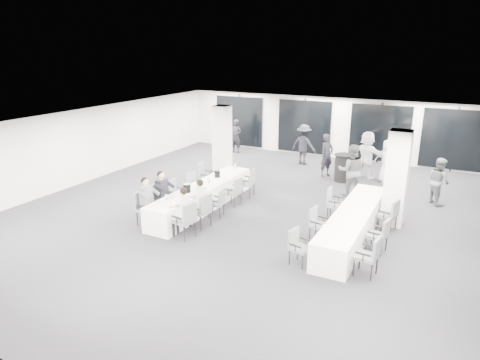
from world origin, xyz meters
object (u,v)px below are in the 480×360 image
at_px(chair_side_left_near, 298,244).
at_px(banquet_table_side, 353,224).
at_px(chair_side_right_near, 370,254).
at_px(chair_side_left_mid, 317,222).
at_px(chair_main_right_far, 249,181).
at_px(cocktail_table, 343,168).
at_px(standing_guest_f, 367,152).
at_px(ice_bucket_far, 217,174).
at_px(banquet_table_main, 203,197).
at_px(chair_main_right_mid, 218,201).
at_px(chair_main_right_fourth, 235,190).
at_px(standing_guest_g, 236,134).
at_px(standing_guest_e, 388,158).
at_px(chair_side_left_far, 334,202).
at_px(standing_guest_c, 304,142).
at_px(chair_main_left_second, 159,198).
at_px(chair_main_right_second, 202,209).
at_px(chair_main_left_near, 144,206).
at_px(chair_main_right_near, 186,218).
at_px(standing_guest_h, 439,178).
at_px(chair_main_left_mid, 175,192).
at_px(chair_side_right_mid, 380,234).
at_px(standing_guest_a, 327,153).
at_px(standing_guest_d, 387,158).
at_px(chair_main_left_fourth, 193,184).
at_px(standing_guest_b, 351,167).
at_px(ice_bucket_near, 187,188).
at_px(chair_main_left_far, 205,175).
at_px(chair_side_right_far, 390,213).

bearing_deg(chair_side_left_near, banquet_table_side, 170.92).
distance_m(chair_side_left_near, chair_side_right_near, 1.67).
xyz_separation_m(banquet_table_side, chair_side_left_mid, (-0.83, -0.62, 0.13)).
bearing_deg(chair_main_right_far, cocktail_table, -42.30).
distance_m(standing_guest_f, ice_bucket_far, 6.27).
xyz_separation_m(banquet_table_main, ice_bucket_far, (-0.06, 1.04, 0.49)).
distance_m(chair_main_right_mid, chair_main_right_fourth, 1.05).
bearing_deg(standing_guest_g, chair_main_right_fourth, -56.64).
bearing_deg(chair_side_left_mid, standing_guest_e, -178.49).
bearing_deg(chair_side_left_far, standing_guest_c, -155.37).
xyz_separation_m(chair_main_left_second, chair_side_left_far, (4.83, 2.20, -0.02)).
bearing_deg(chair_main_right_second, chair_main_left_near, 118.19).
height_order(chair_main_right_fourth, chair_side_right_near, chair_side_right_near).
height_order(chair_main_right_near, standing_guest_h, standing_guest_h).
bearing_deg(ice_bucket_far, cocktail_table, 49.59).
xyz_separation_m(chair_main_left_mid, chair_side_right_mid, (6.49, -0.27, 0.00)).
bearing_deg(standing_guest_a, standing_guest_d, -49.00).
height_order(chair_side_left_far, standing_guest_f, standing_guest_f).
relative_size(chair_main_left_fourth, chair_main_right_far, 0.87).
distance_m(standing_guest_a, standing_guest_g, 5.48).
relative_size(chair_main_right_mid, chair_side_left_mid, 0.98).
bearing_deg(standing_guest_g, chair_main_left_fourth, -68.84).
height_order(standing_guest_b, standing_guest_f, standing_guest_f).
bearing_deg(ice_bucket_far, chair_side_left_far, 0.03).
bearing_deg(cocktail_table, standing_guest_f, 52.84).
bearing_deg(cocktail_table, standing_guest_a, 156.80).
xyz_separation_m(chair_main_left_second, standing_guest_g, (-1.78, 8.38, 0.35)).
xyz_separation_m(chair_side_right_near, standing_guest_h, (1.03, 5.85, 0.34)).
xyz_separation_m(chair_main_right_fourth, standing_guest_b, (3.11, 2.72, 0.51)).
bearing_deg(ice_bucket_near, banquet_table_side, 8.76).
distance_m(cocktail_table, chair_side_right_mid, 6.08).
distance_m(chair_side_left_far, ice_bucket_far, 4.07).
bearing_deg(chair_side_right_near, chair_main_right_mid, 79.31).
relative_size(chair_main_left_mid, standing_guest_a, 0.47).
xyz_separation_m(cocktail_table, chair_main_right_near, (-2.45, -7.13, 0.05)).
relative_size(cocktail_table, standing_guest_d, 0.60).
bearing_deg(chair_side_right_near, chair_side_left_far, 35.89).
bearing_deg(banquet_table_main, standing_guest_b, 40.35).
bearing_deg(banquet_table_main, chair_side_right_near, -18.81).
height_order(standing_guest_d, standing_guest_g, standing_guest_g).
xyz_separation_m(chair_main_left_fourth, chair_side_left_near, (4.83, -2.83, 0.00)).
relative_size(chair_side_right_near, standing_guest_a, 0.49).
height_order(chair_side_left_far, chair_side_right_near, chair_side_left_far).
xyz_separation_m(banquet_table_main, cocktail_table, (3.28, 4.97, 0.16)).
bearing_deg(banquet_table_side, chair_main_left_near, -161.42).
xyz_separation_m(chair_main_right_second, chair_side_right_near, (4.83, -0.58, -0.03)).
bearing_deg(chair_main_left_far, standing_guest_b, 96.26).
height_order(chair_main_left_fourth, chair_side_right_far, chair_side_right_far).
bearing_deg(chair_side_right_far, standing_guest_g, 66.94).
distance_m(chair_main_left_fourth, chair_side_right_near, 7.00).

